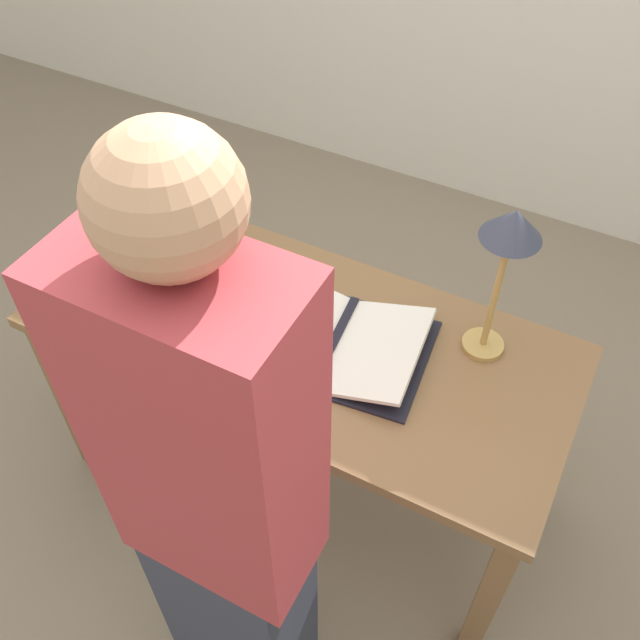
{
  "coord_description": "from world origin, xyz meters",
  "views": [
    {
      "loc": [
        0.65,
        -1.13,
        2.21
      ],
      "look_at": [
        0.06,
        0.0,
        0.83
      ],
      "focal_mm": 40.0,
      "sensor_mm": 36.0,
      "label": 1
    }
  ],
  "objects_px": {
    "reading_lamp": "(509,243)",
    "coffee_mug": "(265,306)",
    "book_stack_tall": "(139,244)",
    "open_book": "(334,340)",
    "book_standing_upright": "(188,259)",
    "pencil": "(276,410)",
    "person_reader": "(225,532)"
  },
  "relations": [
    {
      "from": "book_stack_tall",
      "to": "coffee_mug",
      "type": "height_order",
      "value": "book_stack_tall"
    },
    {
      "from": "book_stack_tall",
      "to": "person_reader",
      "type": "height_order",
      "value": "person_reader"
    },
    {
      "from": "book_stack_tall",
      "to": "book_standing_upright",
      "type": "xyz_separation_m",
      "value": [
        0.16,
        0.01,
        0.0
      ]
    },
    {
      "from": "open_book",
      "to": "coffee_mug",
      "type": "xyz_separation_m",
      "value": [
        -0.22,
        0.01,
        0.02
      ]
    },
    {
      "from": "reading_lamp",
      "to": "pencil",
      "type": "relative_size",
      "value": 3.05
    },
    {
      "from": "open_book",
      "to": "coffee_mug",
      "type": "relative_size",
      "value": 4.75
    },
    {
      "from": "book_stack_tall",
      "to": "reading_lamp",
      "type": "xyz_separation_m",
      "value": [
        0.98,
        0.19,
        0.25
      ]
    },
    {
      "from": "coffee_mug",
      "to": "reading_lamp",
      "type": "bearing_deg",
      "value": 16.91
    },
    {
      "from": "reading_lamp",
      "to": "person_reader",
      "type": "relative_size",
      "value": 0.26
    },
    {
      "from": "book_stack_tall",
      "to": "reading_lamp",
      "type": "bearing_deg",
      "value": 10.89
    },
    {
      "from": "pencil",
      "to": "person_reader",
      "type": "xyz_separation_m",
      "value": [
        0.12,
        -0.39,
        0.14
      ]
    },
    {
      "from": "book_standing_upright",
      "to": "reading_lamp",
      "type": "xyz_separation_m",
      "value": [
        0.82,
        0.18,
        0.25
      ]
    },
    {
      "from": "open_book",
      "to": "book_standing_upright",
      "type": "bearing_deg",
      "value": 173.54
    },
    {
      "from": "pencil",
      "to": "person_reader",
      "type": "distance_m",
      "value": 0.43
    },
    {
      "from": "open_book",
      "to": "reading_lamp",
      "type": "bearing_deg",
      "value": 20.52
    },
    {
      "from": "pencil",
      "to": "person_reader",
      "type": "height_order",
      "value": "person_reader"
    },
    {
      "from": "book_stack_tall",
      "to": "pencil",
      "type": "bearing_deg",
      "value": -23.24
    },
    {
      "from": "book_stack_tall",
      "to": "reading_lamp",
      "type": "distance_m",
      "value": 1.03
    },
    {
      "from": "open_book",
      "to": "book_stack_tall",
      "type": "relative_size",
      "value": 1.88
    },
    {
      "from": "book_stack_tall",
      "to": "coffee_mug",
      "type": "xyz_separation_m",
      "value": [
        0.4,
        0.01,
        -0.07
      ]
    },
    {
      "from": "open_book",
      "to": "coffee_mug",
      "type": "distance_m",
      "value": 0.22
    },
    {
      "from": "reading_lamp",
      "to": "coffee_mug",
      "type": "bearing_deg",
      "value": -163.09
    },
    {
      "from": "reading_lamp",
      "to": "coffee_mug",
      "type": "xyz_separation_m",
      "value": [
        -0.57,
        -0.17,
        -0.33
      ]
    },
    {
      "from": "open_book",
      "to": "book_standing_upright",
      "type": "xyz_separation_m",
      "value": [
        -0.46,
        0.0,
        0.1
      ]
    },
    {
      "from": "book_standing_upright",
      "to": "person_reader",
      "type": "height_order",
      "value": "person_reader"
    },
    {
      "from": "book_standing_upright",
      "to": "reading_lamp",
      "type": "distance_m",
      "value": 0.87
    },
    {
      "from": "book_stack_tall",
      "to": "person_reader",
      "type": "relative_size",
      "value": 0.16
    },
    {
      "from": "book_standing_upright",
      "to": "reading_lamp",
      "type": "relative_size",
      "value": 0.51
    },
    {
      "from": "book_stack_tall",
      "to": "book_standing_upright",
      "type": "distance_m",
      "value": 0.16
    },
    {
      "from": "book_stack_tall",
      "to": "pencil",
      "type": "distance_m",
      "value": 0.65
    },
    {
      "from": "person_reader",
      "to": "pencil",
      "type": "bearing_deg",
      "value": -73.37
    },
    {
      "from": "reading_lamp",
      "to": "book_standing_upright",
      "type": "bearing_deg",
      "value": -167.7
    }
  ]
}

